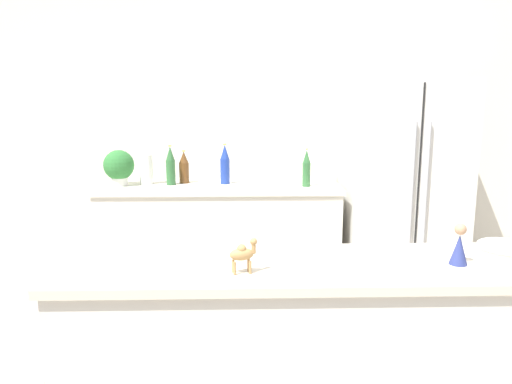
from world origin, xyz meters
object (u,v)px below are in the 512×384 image
Objects in this scene: back_bottle_0 at (225,165)px; back_bottle_1 at (184,168)px; potted_plant at (119,166)px; paper_towel_roll at (146,169)px; wise_man_figurine_blue at (459,247)px; fruit_bowl at (506,250)px; back_bottle_3 at (306,168)px; camel_figurine at (243,253)px; refrigerator at (401,190)px; back_bottle_2 at (171,166)px.

back_bottle_0 is 0.33m from back_bottle_1.
potted_plant is at bearing -168.84° from back_bottle_1.
back_bottle_1 is (0.29, 0.05, 0.01)m from paper_towel_roll.
wise_man_figurine_blue is (1.57, -2.09, 0.00)m from paper_towel_roll.
back_bottle_1 is 2.55m from fruit_bowl.
back_bottle_0 is at bearing 167.82° from back_bottle_3.
back_bottle_1 is at bearing 11.16° from potted_plant.
potted_plant is at bearing 135.63° from fruit_bowl.
paper_towel_roll is at bearing -169.81° from back_bottle_1.
back_bottle_3 is 2.10m from camel_figurine.
back_bottle_1 is 1.19× the size of fruit_bowl.
refrigerator is at bearing -3.29° from paper_towel_roll.
refrigerator is 2.19m from potted_plant.
back_bottle_2 is 1.05m from back_bottle_3.
back_bottle_0 is 1.02× the size of back_bottle_2.
fruit_bowl is (0.56, -1.88, -0.06)m from back_bottle_3.
camel_figurine is at bearing -171.31° from fruit_bowl.
back_bottle_2 is 1.06× the size of back_bottle_3.
potted_plant is at bearing -177.38° from back_bottle_2.
potted_plant is 1.06× the size of back_bottle_1.
wise_man_figurine_blue is (0.96, -2.10, -0.03)m from back_bottle_0.
fruit_bowl is (1.80, -2.00, -0.04)m from paper_towel_roll.
refrigerator reaches higher than camel_figurine.
back_bottle_3 is 1.33× the size of fruit_bowl.
potted_plant reaches higher than camel_figurine.
back_bottle_3 is at bearing 76.46° from camel_figurine.
potted_plant is 1.17× the size of paper_towel_roll.
back_bottle_0 is 1.21× the size of back_bottle_1.
back_bottle_0 is (-1.37, 0.12, 0.19)m from refrigerator.
paper_towel_roll is 0.81× the size of back_bottle_3.
paper_towel_roll is 1.84× the size of camel_figurine.
fruit_bowl is at bearing -59.47° from back_bottle_0.
back_bottle_0 reaches higher than wise_man_figurine_blue.
camel_figurine is at bearing -86.42° from back_bottle_0.
camel_figurine is (-0.49, -2.04, -0.01)m from back_bottle_3.
wise_man_figurine_blue is at bearing -53.07° from paper_towel_roll.
back_bottle_2 reaches higher than wise_man_figurine_blue.
back_bottle_0 reaches higher than back_bottle_1.
fruit_bowl is at bearing -44.37° from potted_plant.
back_bottle_3 is 1.96m from fruit_bowl.
potted_plant reaches higher than fruit_bowl.
fruit_bowl is at bearing -95.52° from refrigerator.
back_bottle_0 is 0.64m from back_bottle_3.
back_bottle_1 is at bearing 101.79° from camel_figurine.
refrigerator reaches higher than back_bottle_3.
paper_towel_roll reaches higher than camel_figurine.
back_bottle_2 is (0.39, 0.02, -0.00)m from potted_plant.
back_bottle_1 is at bearing 10.19° from paper_towel_roll.
paper_towel_roll is 2.29m from camel_figurine.
back_bottle_1 is 1.63× the size of wise_man_figurine_blue.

